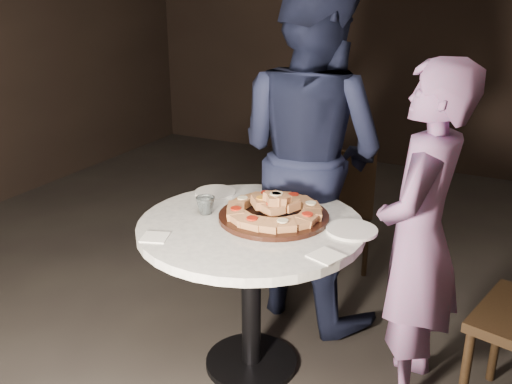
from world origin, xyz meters
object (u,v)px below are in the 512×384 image
Objects in this scene: table at (251,251)px; chair_far at (342,199)px; focaccia_pile at (275,208)px; diner_navy at (310,154)px; serving_board at (274,216)px; water_glass at (206,205)px; diner_teal at (419,239)px.

table is 1.18m from chair_far.
focaccia_pile is 0.57m from diner_navy.
serving_board is 1.13m from chair_far.
diner_navy is at bearing 95.35° from focaccia_pile.
serving_board is (0.07, 0.09, 0.15)m from table.
serving_board is 5.66× the size of water_glass.
chair_far is (0.05, 1.17, -0.14)m from table.
table is at bearing -132.07° from focaccia_pile.
water_glass is at bearing 61.33° from chair_far.
diner_navy reaches higher than diner_teal.
table is 0.71m from diner_navy.
water_glass is 0.70m from diner_navy.
chair_far is at bearing 76.41° from water_glass.
table is 0.77× the size of diner_teal.
focaccia_pile is at bearing 15.35° from water_glass.
diner_teal is (0.63, 0.09, -0.02)m from serving_board.
diner_navy is at bearing 72.47° from chair_far.
diner_teal reaches higher than focaccia_pile.
diner_navy reaches higher than water_glass.
diner_navy is (-0.02, -0.53, 0.44)m from chair_far.
focaccia_pile is at bearing 76.48° from chair_far.
chair_far is at bearing 91.56° from focaccia_pile.
chair_far is 0.45× the size of diner_navy.
diner_teal is at bearing 10.94° from water_glass.
table is 0.23m from focaccia_pile.
water_glass is 1.25m from chair_far.
table is 2.57× the size of focaccia_pile.
table is at bearing -129.93° from serving_board.
diner_navy reaches higher than table.
table is 0.64× the size of diner_navy.
focaccia_pile reaches higher than chair_far.
serving_board is at bearing 76.25° from chair_far.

